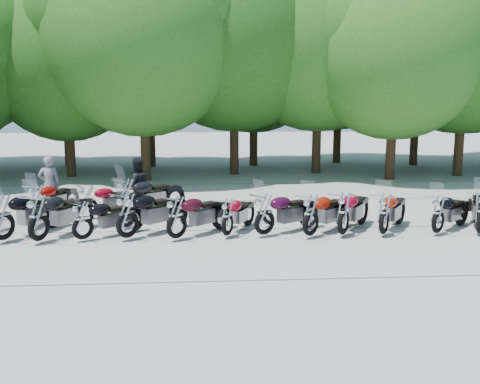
{
  "coord_description": "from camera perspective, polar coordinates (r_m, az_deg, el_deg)",
  "views": [
    {
      "loc": [
        -1.1,
        -14.14,
        3.8
      ],
      "look_at": [
        0.0,
        1.5,
        1.1
      ],
      "focal_mm": 42.0,
      "sensor_mm": 36.0,
      "label": 1
    }
  ],
  "objects": [
    {
      "name": "motorcycle_14",
      "position": [
        17.65,
        -11.45,
        -0.47
      ],
      "size": [
        2.45,
        2.25,
        1.45
      ],
      "primitive_type": null,
      "rotation": [
        0.0,
        0.0,
        2.28
      ],
      "color": "black",
      "rests_on": "ground"
    },
    {
      "name": "tree_4",
      "position": [
        27.43,
        -0.61,
        15.7
      ],
      "size": [
        9.13,
        9.13,
        11.2
      ],
      "color": "#3A2614",
      "rests_on": "ground"
    },
    {
      "name": "motorcycle_13",
      "position": [
        18.01,
        -15.15,
        -0.83
      ],
      "size": [
        2.15,
        1.58,
        1.19
      ],
      "primitive_type": null,
      "rotation": [
        0.0,
        0.0,
        2.08
      ],
      "color": "maroon",
      "rests_on": "ground"
    },
    {
      "name": "tree_3",
      "position": [
        25.62,
        -9.9,
        15.28
      ],
      "size": [
        8.7,
        8.7,
        10.67
      ],
      "color": "#3A2614",
      "rests_on": "ground"
    },
    {
      "name": "tree_6",
      "position": [
        26.49,
        15.5,
        13.78
      ],
      "size": [
        8.0,
        8.0,
        9.82
      ],
      "color": "#3A2614",
      "rests_on": "ground"
    },
    {
      "name": "motorcycle_9",
      "position": [
        15.74,
        14.47,
        -2.03
      ],
      "size": [
        1.9,
        2.36,
        1.33
      ],
      "primitive_type": null,
      "rotation": [
        0.0,
        0.0,
        2.56
      ],
      "color": "#A01805",
      "rests_on": "ground"
    },
    {
      "name": "tree_2",
      "position": [
        27.71,
        -17.27,
        12.47
      ],
      "size": [
        7.31,
        7.31,
        8.97
      ],
      "color": "#3A2614",
      "rests_on": "ground"
    },
    {
      "name": "rider_1",
      "position": [
        18.27,
        -10.43,
        0.58
      ],
      "size": [
        1.12,
        1.01,
        1.87
      ],
      "primitive_type": "imported",
      "rotation": [
        0.0,
        0.0,
        3.56
      ],
      "color": "black",
      "rests_on": "ground"
    },
    {
      "name": "tree_7",
      "position": [
        28.81,
        21.98,
        14.24
      ],
      "size": [
        8.79,
        8.79,
        10.79
      ],
      "color": "#3A2614",
      "rests_on": "ground"
    },
    {
      "name": "tree_14",
      "position": [
        32.51,
        17.68,
        12.9
      ],
      "size": [
        8.02,
        8.02,
        9.84
      ],
      "color": "#3A2614",
      "rests_on": "ground"
    },
    {
      "name": "motorcycle_3",
      "position": [
        15.12,
        -11.39,
        -2.19
      ],
      "size": [
        2.3,
        2.39,
        1.44
      ],
      "primitive_type": null,
      "rotation": [
        0.0,
        0.0,
        2.39
      ],
      "color": "black",
      "rests_on": "ground"
    },
    {
      "name": "tree_13",
      "position": [
        32.64,
        10.07,
        13.55
      ],
      "size": [
        8.31,
        8.31,
        10.2
      ],
      "color": "#3A2614",
      "rests_on": "ground"
    },
    {
      "name": "tree_12",
      "position": [
        30.81,
        1.42,
        13.35
      ],
      "size": [
        7.88,
        7.88,
        9.67
      ],
      "color": "#3A2614",
      "rests_on": "ground"
    },
    {
      "name": "tree_5",
      "position": [
        28.07,
        8.02,
        15.35
      ],
      "size": [
        9.04,
        9.04,
        11.1
      ],
      "color": "#3A2614",
      "rests_on": "ground"
    },
    {
      "name": "motorcycle_10",
      "position": [
        16.32,
        19.51,
        -2.01
      ],
      "size": [
        2.1,
        2.0,
        1.26
      ],
      "primitive_type": null,
      "rotation": [
        0.0,
        0.0,
        2.31
      ],
      "color": "black",
      "rests_on": "ground"
    },
    {
      "name": "motorcycle_0",
      "position": [
        15.84,
        -22.97,
        -2.21
      ],
      "size": [
        1.89,
        2.63,
        1.45
      ],
      "primitive_type": null,
      "rotation": [
        0.0,
        0.0,
        2.65
      ],
      "color": "black",
      "rests_on": "ground"
    },
    {
      "name": "motorcycle_12",
      "position": [
        18.22,
        -19.94,
        -0.82
      ],
      "size": [
        1.58,
        2.33,
        1.27
      ],
      "primitive_type": null,
      "rotation": [
        0.0,
        0.0,
        2.7
      ],
      "color": "#860804",
      "rests_on": "ground"
    },
    {
      "name": "motorcycle_11",
      "position": [
        16.7,
        23.23,
        -1.76
      ],
      "size": [
        1.69,
        2.54,
        1.38
      ],
      "primitive_type": null,
      "rotation": [
        0.0,
        0.0,
        2.71
      ],
      "color": "black",
      "rests_on": "ground"
    },
    {
      "name": "ground",
      "position": [
        14.68,
        0.41,
        -5.23
      ],
      "size": [
        90.0,
        90.0,
        0.0
      ],
      "primitive_type": "plane",
      "color": "#9D988E",
      "rests_on": "ground"
    },
    {
      "name": "motorcycle_7",
      "position": [
        15.19,
        7.22,
        -2.2
      ],
      "size": [
        2.18,
        2.19,
        1.34
      ],
      "primitive_type": null,
      "rotation": [
        0.0,
        0.0,
        2.36
      ],
      "color": "#951605",
      "rests_on": "ground"
    },
    {
      "name": "motorcycle_4",
      "position": [
        14.88,
        -6.46,
        -2.41
      ],
      "size": [
        2.22,
        2.18,
        1.35
      ],
      "primitive_type": null,
      "rotation": [
        0.0,
        0.0,
        2.34
      ],
      "color": "#320612",
      "rests_on": "ground"
    },
    {
      "name": "motorcycle_6",
      "position": [
        15.19,
        2.52,
        -2.13
      ],
      "size": [
        2.38,
        1.9,
        1.34
      ],
      "primitive_type": null,
      "rotation": [
        0.0,
        0.0,
        2.15
      ],
      "color": "#32061F",
      "rests_on": "ground"
    },
    {
      "name": "motorcycle_2",
      "position": [
        15.29,
        -15.72,
        -2.66
      ],
      "size": [
        2.08,
        1.86,
        1.21
      ],
      "primitive_type": null,
      "rotation": [
        0.0,
        0.0,
        2.25
      ],
      "color": "black",
      "rests_on": "ground"
    },
    {
      "name": "tree_10",
      "position": [
        31.98,
        -17.45,
        12.66
      ],
      "size": [
        7.78,
        7.78,
        9.55
      ],
      "color": "#3A2614",
      "rests_on": "ground"
    },
    {
      "name": "tree_11",
      "position": [
        30.73,
        -9.23,
        12.81
      ],
      "size": [
        7.56,
        7.56,
        9.28
      ],
      "color": "#3A2614",
      "rests_on": "ground"
    },
    {
      "name": "motorcycle_5",
      "position": [
        15.12,
        -1.28,
        -2.45
      ],
      "size": [
        1.53,
        2.19,
        1.2
      ],
      "primitive_type": null,
      "rotation": [
        0.0,
        0.0,
        2.68
      ],
      "color": "#9C0517",
      "rests_on": "ground"
    },
    {
      "name": "rider_0",
      "position": [
        19.34,
        -18.81,
        0.73
      ],
      "size": [
        0.76,
        0.59,
        1.87
      ],
      "primitive_type": "imported",
      "rotation": [
        0.0,
        0.0,
        3.36
      ],
      "color": "gray",
      "rests_on": "ground"
    },
    {
      "name": "motorcycle_1",
      "position": [
        15.41,
        -19.83,
        -2.34
      ],
      "size": [
        1.84,
        2.64,
        1.45
      ],
      "primitive_type": null,
      "rotation": [
        0.0,
        0.0,
        2.68
      ],
      "color": "black",
      "rests_on": "ground"
    },
    {
      "name": "motorcycle_8",
      "position": [
        15.44,
        10.49,
        -2.0
      ],
      "size": [
        1.95,
        2.47,
        1.39
      ],
      "primitive_type": null,
      "rotation": [
        0.0,
        0.0,
        2.57
      ],
      "color": "#9E051C",
      "rests_on": "ground"
    }
  ]
}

